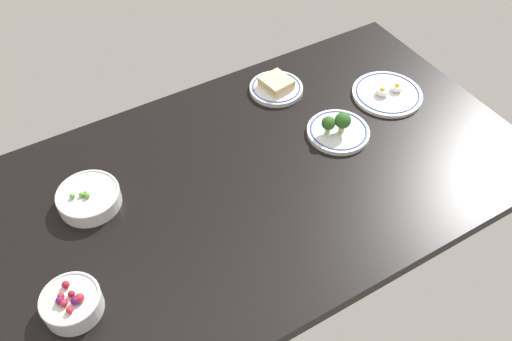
% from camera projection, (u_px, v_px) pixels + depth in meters
% --- Properties ---
extents(dining_table, '(1.57, 0.89, 0.04)m').
position_uv_depth(dining_table, '(256.00, 180.00, 1.52)').
color(dining_table, black).
rests_on(dining_table, ground).
extents(plate_broccoli, '(0.19, 0.19, 0.08)m').
position_uv_depth(plate_broccoli, '(338.00, 129.00, 1.60)').
color(plate_broccoli, silver).
rests_on(plate_broccoli, dining_table).
extents(bowl_peas, '(0.17, 0.17, 0.06)m').
position_uv_depth(bowl_peas, '(89.00, 198.00, 1.42)').
color(bowl_peas, silver).
rests_on(bowl_peas, dining_table).
extents(bowl_berries, '(0.14, 0.14, 0.07)m').
position_uv_depth(bowl_berries, '(72.00, 303.00, 1.20)').
color(bowl_berries, silver).
rests_on(bowl_berries, dining_table).
extents(plate_eggs, '(0.23, 0.23, 0.04)m').
position_uv_depth(plate_eggs, '(387.00, 93.00, 1.73)').
color(plate_eggs, silver).
rests_on(plate_eggs, dining_table).
extents(plate_sandwich, '(0.18, 0.18, 0.05)m').
position_uv_depth(plate_sandwich, '(276.00, 87.00, 1.74)').
color(plate_sandwich, silver).
rests_on(plate_sandwich, dining_table).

